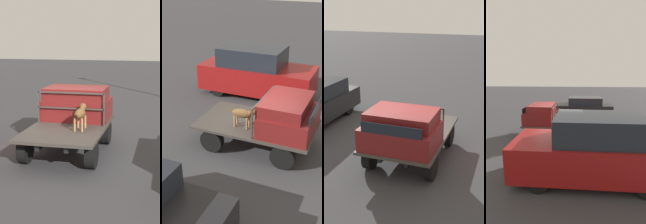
% 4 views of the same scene
% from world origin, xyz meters
% --- Properties ---
extents(ground_plane, '(80.00, 80.00, 0.00)m').
position_xyz_m(ground_plane, '(0.00, 0.00, 0.00)').
color(ground_plane, '#38383A').
extents(flatbed_truck, '(3.63, 2.09, 0.78)m').
position_xyz_m(flatbed_truck, '(0.00, 0.00, 0.57)').
color(flatbed_truck, black).
rests_on(flatbed_truck, ground).
extents(truck_cab, '(1.49, 1.97, 0.98)m').
position_xyz_m(truck_cab, '(0.99, 0.00, 1.24)').
color(truck_cab, maroon).
rests_on(truck_cab, flatbed_truck).
extents(truck_headboard, '(0.04, 1.97, 0.93)m').
position_xyz_m(truck_headboard, '(0.21, 0.00, 1.39)').
color(truck_headboard, '#3D3833').
rests_on(truck_headboard, flatbed_truck).
extents(dog, '(1.03, 0.27, 0.69)m').
position_xyz_m(dog, '(-0.27, -0.40, 1.22)').
color(dog, '#9E7547').
rests_on(dog, flatbed_truck).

